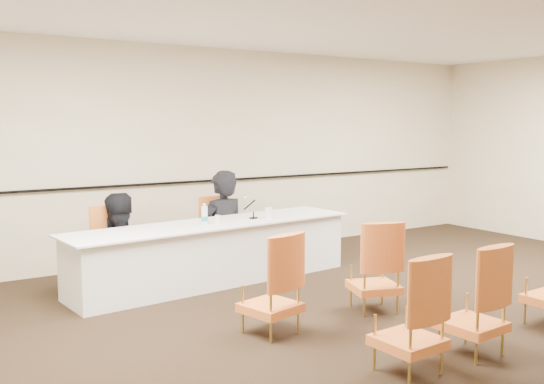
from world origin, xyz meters
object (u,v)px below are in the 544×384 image
at_px(water_bottle, 205,214).
at_px(aud_chair_back_mid, 472,299).
at_px(drinking_glass, 218,219).
at_px(aud_chair_back_left, 409,313).
at_px(aud_chair_front_left, 270,283).
at_px(panelist_main_chair, 222,233).
at_px(panel_table, 214,253).
at_px(panelist_second_chair, 116,247).
at_px(panelist_second, 117,263).
at_px(microphone, 253,208).
at_px(panelist_main, 222,241).
at_px(aud_chair_front_mid, 374,265).
at_px(coffee_cup, 269,213).

xyz_separation_m(water_bottle, aud_chair_back_mid, (0.90, -3.16, -0.38)).
xyz_separation_m(water_bottle, drinking_glass, (0.17, -0.00, -0.08)).
bearing_deg(aud_chair_back_left, aud_chair_back_mid, -3.67).
bearing_deg(aud_chair_front_left, drinking_glass, 63.94).
bearing_deg(aud_chair_front_left, panelist_main_chair, 58.44).
bearing_deg(aud_chair_back_left, panel_table, 87.45).
bearing_deg(panelist_second_chair, panelist_second, 0.00).
bearing_deg(aud_chair_back_mid, panelist_second, 112.65).
bearing_deg(aud_chair_back_mid, panelist_second_chair, 112.65).
distance_m(panel_table, panelist_second, 1.16).
xyz_separation_m(panelist_second, water_bottle, (0.91, -0.52, 0.58)).
distance_m(panelist_second, aud_chair_back_mid, 4.11).
height_order(panel_table, aud_chair_back_mid, aud_chair_back_mid).
bearing_deg(panel_table, aud_chair_front_left, -106.92).
xyz_separation_m(panelist_second, microphone, (1.61, -0.47, 0.60)).
bearing_deg(panel_table, aud_chair_back_left, -94.56).
height_order(panelist_main, water_bottle, panelist_main).
bearing_deg(panelist_main, aud_chair_back_mid, 88.48).
distance_m(microphone, water_bottle, 0.71).
bearing_deg(panelist_main_chair, aud_chair_front_left, -113.35).
xyz_separation_m(aud_chair_front_mid, aud_chair_back_mid, (-0.12, -1.33, 0.00)).
height_order(panelist_second_chair, aud_chair_back_mid, same).
xyz_separation_m(coffee_cup, aud_chair_back_mid, (0.03, -3.11, -0.33)).
distance_m(coffee_cup, aud_chair_back_left, 3.19).
height_order(panelist_main, aud_chair_front_left, panelist_main).
distance_m(panelist_main, panelist_second, 1.49).
xyz_separation_m(panel_table, water_bottle, (-0.15, -0.06, 0.49)).
height_order(aud_chair_front_left, aud_chair_back_left, same).
relative_size(panelist_main_chair, microphone, 3.36).
xyz_separation_m(water_bottle, aud_chair_front_mid, (1.02, -1.83, -0.38)).
distance_m(drinking_glass, aud_chair_front_mid, 2.04).
bearing_deg(aud_chair_front_left, aud_chair_front_mid, -13.02).
bearing_deg(panelist_second, panelist_second_chair, 180.00).
height_order(coffee_cup, aud_chair_front_left, aud_chair_front_left).
bearing_deg(aud_chair_front_left, panelist_second, 92.52).
xyz_separation_m(drinking_glass, aud_chair_front_left, (-0.42, -1.83, -0.31)).
height_order(panelist_main, aud_chair_back_mid, panelist_main).
xyz_separation_m(water_bottle, aud_chair_back_left, (0.17, -3.15, -0.38)).
xyz_separation_m(microphone, aud_chair_front_left, (-0.95, -1.88, -0.40)).
height_order(drinking_glass, aud_chair_back_mid, aud_chair_back_mid).
bearing_deg(water_bottle, microphone, 4.12).
relative_size(panel_table, microphone, 12.96).
height_order(aud_chair_front_mid, aud_chair_back_left, same).
distance_m(panelist_second, water_bottle, 1.20).
bearing_deg(panelist_main_chair, panelist_second, -180.00).
height_order(panelist_second_chair, coffee_cup, panelist_second_chair).
bearing_deg(panel_table, panelist_second_chair, 151.64).
height_order(panelist_second, microphone, panelist_second).
bearing_deg(coffee_cup, panel_table, 171.32).
bearing_deg(drinking_glass, panelist_main, 57.99).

